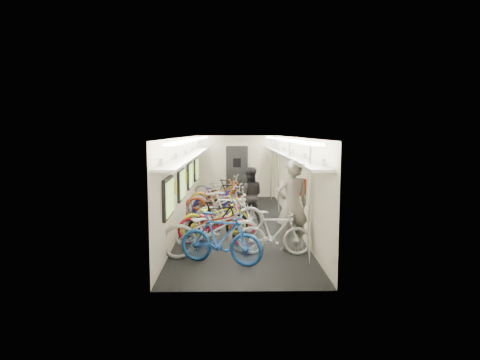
{
  "coord_description": "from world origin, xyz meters",
  "views": [
    {
      "loc": [
        -0.19,
        -11.6,
        2.55
      ],
      "look_at": [
        0.04,
        0.75,
        1.15
      ],
      "focal_mm": 32.0,
      "sensor_mm": 36.0,
      "label": 1
    }
  ],
  "objects_px": {
    "passenger_near": "(292,205)",
    "passenger_mid": "(250,196)",
    "backpack": "(300,187)",
    "bicycle_1": "(221,238)",
    "bicycle_0": "(212,230)"
  },
  "relations": [
    {
      "from": "passenger_mid",
      "to": "passenger_near",
      "type": "bearing_deg",
      "value": 107.51
    },
    {
      "from": "bicycle_1",
      "to": "bicycle_0",
      "type": "bearing_deg",
      "value": 39.35
    },
    {
      "from": "bicycle_1",
      "to": "passenger_mid",
      "type": "xyz_separation_m",
      "value": [
        0.71,
        3.61,
        0.28
      ]
    },
    {
      "from": "backpack",
      "to": "passenger_mid",
      "type": "bearing_deg",
      "value": 122.32
    },
    {
      "from": "passenger_mid",
      "to": "backpack",
      "type": "distance_m",
      "value": 2.28
    },
    {
      "from": "bicycle_0",
      "to": "backpack",
      "type": "relative_size",
      "value": 5.56
    },
    {
      "from": "bicycle_0",
      "to": "bicycle_1",
      "type": "bearing_deg",
      "value": -177.08
    },
    {
      "from": "bicycle_1",
      "to": "passenger_mid",
      "type": "distance_m",
      "value": 3.69
    },
    {
      "from": "bicycle_1",
      "to": "passenger_near",
      "type": "relative_size",
      "value": 0.86
    },
    {
      "from": "backpack",
      "to": "bicycle_1",
      "type": "bearing_deg",
      "value": -133.91
    },
    {
      "from": "bicycle_1",
      "to": "passenger_near",
      "type": "xyz_separation_m",
      "value": [
        1.5,
        0.94,
        0.47
      ]
    },
    {
      "from": "bicycle_1",
      "to": "backpack",
      "type": "bearing_deg",
      "value": -26.85
    },
    {
      "from": "passenger_near",
      "to": "backpack",
      "type": "distance_m",
      "value": 0.84
    },
    {
      "from": "passenger_near",
      "to": "passenger_mid",
      "type": "height_order",
      "value": "passenger_near"
    },
    {
      "from": "bicycle_0",
      "to": "passenger_near",
      "type": "height_order",
      "value": "passenger_near"
    }
  ]
}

